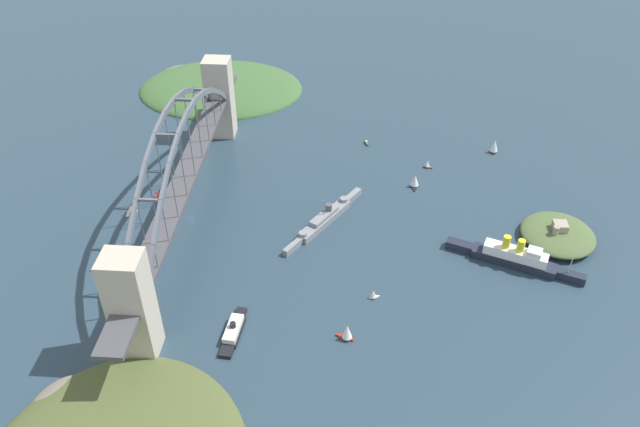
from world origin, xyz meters
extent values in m
plane|color=#283D4C|center=(0.00, 0.00, 0.00)|extent=(1400.00, 1400.00, 0.00)
cube|color=#BCB29E|center=(-104.47, 0.00, 29.60)|extent=(16.48, 18.61, 59.20)
cube|color=#BCB29E|center=(104.47, 0.00, 29.60)|extent=(16.48, 18.61, 59.20)
cube|color=#47474C|center=(0.00, 0.00, 31.24)|extent=(192.45, 13.71, 2.40)
cube|color=#47474C|center=(-124.71, 0.00, 31.24)|extent=(24.00, 13.71, 2.40)
cube|color=#47474C|center=(124.71, 0.00, 31.24)|extent=(24.00, 13.71, 2.40)
cube|color=slate|center=(-90.31, -6.17, 38.69)|extent=(21.98, 1.80, 17.49)
cube|color=slate|center=(-70.24, -6.17, 51.96)|extent=(21.67, 1.80, 14.37)
cube|color=slate|center=(-50.17, -6.17, 61.90)|extent=(21.29, 1.80, 11.25)
cube|color=slate|center=(-30.10, -6.17, 68.53)|extent=(20.84, 1.80, 8.08)
cube|color=slate|center=(-10.03, -6.17, 71.85)|extent=(20.33, 1.80, 4.85)
cube|color=slate|center=(10.03, -6.17, 71.85)|extent=(20.33, 1.80, 4.85)
cube|color=slate|center=(30.10, -6.17, 68.53)|extent=(20.84, 1.80, 8.08)
cube|color=slate|center=(50.17, -6.17, 61.90)|extent=(21.29, 1.80, 11.25)
cube|color=slate|center=(70.24, -6.17, 51.96)|extent=(21.67, 1.80, 14.37)
cube|color=slate|center=(90.31, -6.17, 38.69)|extent=(21.98, 1.80, 17.49)
cube|color=slate|center=(-90.31, 6.17, 38.69)|extent=(21.98, 1.80, 17.49)
cube|color=slate|center=(-70.24, 6.17, 51.96)|extent=(21.67, 1.80, 14.37)
cube|color=slate|center=(-50.17, 6.17, 61.90)|extent=(21.29, 1.80, 11.25)
cube|color=slate|center=(-30.10, 6.17, 68.53)|extent=(20.84, 1.80, 8.08)
cube|color=slate|center=(-10.03, 6.17, 71.85)|extent=(20.33, 1.80, 4.85)
cube|color=slate|center=(10.03, 6.17, 71.85)|extent=(20.33, 1.80, 4.85)
cube|color=slate|center=(30.10, 6.17, 68.53)|extent=(20.84, 1.80, 8.08)
cube|color=slate|center=(50.17, 6.17, 61.90)|extent=(21.29, 1.80, 11.25)
cube|color=slate|center=(70.24, 6.17, 51.96)|extent=(21.67, 1.80, 14.37)
cube|color=slate|center=(90.31, 6.17, 38.69)|extent=(21.98, 1.80, 17.49)
cube|color=slate|center=(-100.35, 0.00, 31.24)|extent=(1.40, 12.34, 1.40)
cube|color=slate|center=(-60.21, 0.00, 57.76)|extent=(1.40, 12.34, 1.40)
cube|color=slate|center=(-20.07, 0.00, 71.02)|extent=(1.40, 12.34, 1.40)
cube|color=slate|center=(20.07, 0.00, 71.02)|extent=(1.40, 12.34, 1.40)
cube|color=slate|center=(60.21, 0.00, 57.76)|extent=(1.40, 12.34, 1.40)
cube|color=slate|center=(100.35, 0.00, 31.24)|extent=(1.40, 12.34, 1.40)
cylinder|color=slate|center=(-80.28, -6.17, 39.29)|extent=(0.56, 0.56, 13.72)
cylinder|color=slate|center=(-80.28, 6.17, 39.29)|extent=(0.56, 0.56, 13.72)
cylinder|color=slate|center=(-60.21, -6.17, 45.10)|extent=(0.56, 0.56, 25.32)
cylinder|color=slate|center=(-60.21, 6.17, 45.10)|extent=(0.56, 0.56, 25.32)
cylinder|color=slate|center=(-40.14, -6.17, 49.24)|extent=(0.56, 0.56, 33.61)
cylinder|color=slate|center=(-40.14, 6.17, 49.24)|extent=(0.56, 0.56, 33.61)
cylinder|color=slate|center=(-20.07, -6.17, 51.73)|extent=(0.56, 0.56, 38.58)
cylinder|color=slate|center=(-20.07, 6.17, 51.73)|extent=(0.56, 0.56, 38.58)
cylinder|color=slate|center=(0.00, -6.17, 52.56)|extent=(0.56, 0.56, 40.24)
cylinder|color=slate|center=(0.00, 6.17, 52.56)|extent=(0.56, 0.56, 40.24)
cylinder|color=slate|center=(20.07, -6.17, 51.73)|extent=(0.56, 0.56, 38.58)
cylinder|color=slate|center=(20.07, 6.17, 51.73)|extent=(0.56, 0.56, 38.58)
cylinder|color=slate|center=(40.14, -6.17, 49.24)|extent=(0.56, 0.56, 33.61)
cylinder|color=slate|center=(40.14, 6.17, 49.24)|extent=(0.56, 0.56, 33.61)
cylinder|color=slate|center=(60.21, -6.17, 45.10)|extent=(0.56, 0.56, 25.32)
cylinder|color=slate|center=(60.21, 6.17, 45.10)|extent=(0.56, 0.56, 25.32)
cylinder|color=slate|center=(80.28, -6.17, 39.29)|extent=(0.56, 0.56, 13.72)
cylinder|color=slate|center=(80.28, 6.17, 39.29)|extent=(0.56, 0.56, 13.72)
ellipsoid|color=#3D6033|center=(-177.83, -16.19, 0.00)|extent=(111.47, 137.55, 18.88)
ellipsoid|color=#756B5B|center=(-202.91, -54.01, 0.00)|extent=(39.02, 41.26, 10.38)
ellipsoid|color=#756B5B|center=(144.30, -23.96, 0.00)|extent=(44.85, 33.84, 10.65)
cube|color=#1E2333|center=(29.42, 191.43, 2.53)|extent=(25.60, 46.86, 5.07)
cube|color=#1E2333|center=(40.60, 220.39, 2.53)|extent=(10.45, 16.36, 5.07)
cube|color=#1E2333|center=(18.24, 162.46, 2.53)|extent=(11.42, 16.73, 5.07)
cube|color=white|center=(29.42, 191.43, 7.94)|extent=(20.08, 35.48, 5.75)
cube|color=white|center=(32.88, 200.39, 12.41)|extent=(9.39, 9.73, 3.20)
cylinder|color=yellow|center=(30.05, 193.06, 14.47)|extent=(4.26, 4.26, 7.31)
cylinder|color=yellow|center=(27.22, 185.72, 14.47)|extent=(4.26, 4.26, 7.31)
cylinder|color=tan|center=(39.90, 218.58, 10.07)|extent=(0.50, 0.50, 10.00)
cube|color=gray|center=(-1.16, 82.40, 2.12)|extent=(43.27, 30.94, 4.24)
cube|color=gray|center=(25.10, 65.89, 2.12)|extent=(14.88, 11.04, 4.24)
cube|color=gray|center=(-27.41, 98.90, 2.12)|extent=(15.23, 11.59, 4.24)
cube|color=gray|center=(-1.16, 82.40, 5.58)|extent=(22.80, 17.33, 2.69)
cylinder|color=gray|center=(16.90, 71.05, 5.34)|extent=(5.11, 5.11, 2.20)
cylinder|color=gray|center=(-19.21, 93.74, 5.34)|extent=(5.11, 5.11, 2.20)
cylinder|color=gray|center=(-1.16, 82.40, 11.93)|extent=(0.60, 0.60, 10.00)
cylinder|color=#4C4C51|center=(-5.09, 84.87, 9.13)|extent=(4.02, 4.02, 4.40)
cube|color=black|center=(91.44, 42.82, 1.05)|extent=(20.34, 9.45, 2.11)
cube|color=black|center=(78.37, 44.10, 1.05)|extent=(7.05, 5.91, 2.11)
cube|color=black|center=(104.51, 41.54, 1.05)|extent=(7.15, 6.96, 2.11)
cube|color=beige|center=(91.44, 42.82, 3.52)|extent=(18.59, 8.16, 2.83)
cylinder|color=black|center=(91.44, 42.82, 6.14)|extent=(3.02, 3.02, 2.40)
ellipsoid|color=#4C6038|center=(5.64, 220.93, 4.04)|extent=(44.32, 43.10, 8.08)
cube|color=#9E937F|center=(5.64, 220.93, 9.50)|extent=(8.00, 8.00, 6.07)
cylinder|color=gray|center=(10.14, 217.43, 9.81)|extent=(3.60, 3.60, 6.68)
cylinder|color=#B7B7B2|center=(0.82, -38.00, 0.45)|extent=(1.14, 5.39, 0.90)
cylinder|color=#B7B7B2|center=(-2.31, -38.14, 0.45)|extent=(1.14, 5.39, 0.90)
cylinder|color=navy|center=(0.82, -38.00, 1.47)|extent=(0.14, 0.14, 1.14)
cylinder|color=navy|center=(-2.31, -38.14, 1.47)|extent=(0.14, 0.14, 1.14)
ellipsoid|color=silver|center=(-0.74, -38.07, 2.60)|extent=(1.47, 7.85, 1.13)
cylinder|color=navy|center=(-0.59, -41.58, 2.60)|extent=(1.10, 0.85, 1.07)
cube|color=silver|center=(-0.70, -39.04, 3.08)|extent=(11.33, 2.20, 0.20)
cube|color=silver|center=(-0.89, -34.63, 2.71)|extent=(4.33, 1.29, 0.12)
cube|color=navy|center=(-0.89, -34.63, 3.91)|extent=(0.17, 1.10, 1.50)
cylinder|color=#B7B7B2|center=(-18.40, -25.07, 0.45)|extent=(2.77, 5.74, 0.90)
cylinder|color=#B7B7B2|center=(-21.86, -23.84, 0.45)|extent=(2.77, 5.74, 0.90)
cylinder|color=navy|center=(-18.40, -25.07, 1.57)|extent=(0.14, 0.14, 1.33)
cylinder|color=navy|center=(-21.86, -23.84, 1.57)|extent=(0.14, 0.14, 1.33)
ellipsoid|color=#B21E19|center=(-20.13, -24.46, 2.88)|extent=(3.82, 7.80, 1.29)
cylinder|color=navy|center=(-21.30, -27.77, 2.88)|extent=(1.42, 1.16, 1.22)
cube|color=#B21E19|center=(-20.46, -25.38, 3.42)|extent=(9.26, 4.67, 0.20)
cube|color=#B21E19|center=(-18.99, -21.21, 3.00)|extent=(3.67, 2.20, 0.12)
cube|color=navy|center=(-18.99, -21.21, 4.27)|extent=(0.48, 1.08, 1.50)
cube|color=#B2231E|center=(90.71, 98.37, 0.53)|extent=(4.16, 6.09, 1.05)
cube|color=#B2231E|center=(89.41, 94.85, 0.53)|extent=(1.64, 2.13, 1.05)
cube|color=#B2231E|center=(92.01, 101.88, 0.53)|extent=(1.84, 2.20, 1.05)
cylinder|color=tan|center=(90.55, 97.93, 5.89)|extent=(0.16, 0.16, 9.68)
cone|color=white|center=(91.12, 99.47, 5.41)|extent=(6.62, 6.62, 7.74)
cube|color=black|center=(-92.67, 198.79, 0.39)|extent=(6.55, 4.54, 0.77)
cube|color=black|center=(-96.42, 200.18, 0.39)|extent=(2.29, 1.80, 0.77)
cube|color=black|center=(-88.91, 197.39, 0.39)|extent=(2.37, 2.02, 0.77)
cylinder|color=tan|center=(-93.14, 198.96, 6.13)|extent=(0.16, 0.16, 10.71)
cone|color=white|center=(-91.49, 198.35, 5.59)|extent=(7.08, 7.08, 8.57)
cube|color=#2D6B3D|center=(-96.77, 107.45, 0.63)|extent=(4.61, 2.79, 1.27)
cube|color=#2D6B3D|center=(-94.01, 108.34, 0.63)|extent=(1.64, 1.24, 1.27)
cube|color=#2D6B3D|center=(-99.53, 106.56, 0.63)|extent=(1.69, 1.40, 1.27)
cube|color=beige|center=(-97.29, 107.28, 1.78)|extent=(2.44, 1.83, 1.03)
cube|color=black|center=(-43.16, 139.50, 0.38)|extent=(6.01, 2.45, 0.77)
cube|color=black|center=(-39.19, 139.40, 0.38)|extent=(2.01, 1.09, 0.77)
cube|color=black|center=(-47.13, 139.59, 0.38)|extent=(2.02, 1.29, 0.77)
cylinder|color=tan|center=(-42.66, 139.48, 5.60)|extent=(0.16, 0.16, 9.68)
cone|color=white|center=(-44.40, 139.53, 5.12)|extent=(5.59, 5.59, 7.74)
cube|color=silver|center=(61.46, 113.04, 0.37)|extent=(2.86, 3.97, 0.74)
cube|color=silver|center=(60.59, 115.28, 0.37)|extent=(1.13, 1.39, 0.74)
cube|color=silver|center=(62.33, 110.79, 0.37)|extent=(1.27, 1.45, 0.74)
cylinder|color=tan|center=(61.35, 113.32, 3.34)|extent=(0.16, 0.16, 5.21)
cone|color=silver|center=(61.73, 112.33, 3.08)|extent=(4.29, 4.29, 4.17)
cube|color=brown|center=(-67.90, 150.21, 0.47)|extent=(2.80, 4.07, 0.93)
cube|color=brown|center=(-67.09, 152.56, 0.47)|extent=(1.12, 1.42, 0.93)
cube|color=brown|center=(-68.71, 147.86, 0.47)|extent=(1.26, 1.47, 0.93)
cylinder|color=tan|center=(-67.80, 150.51, 3.67)|extent=(0.16, 0.16, 5.47)
cone|color=white|center=(-68.16, 149.48, 3.40)|extent=(4.35, 4.35, 4.38)
camera|label=1|loc=(302.55, 100.57, 238.86)|focal=35.38mm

